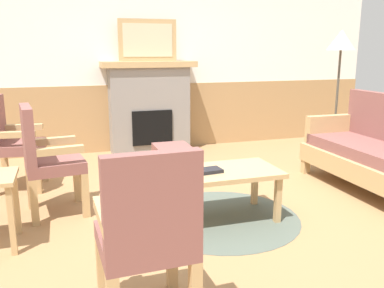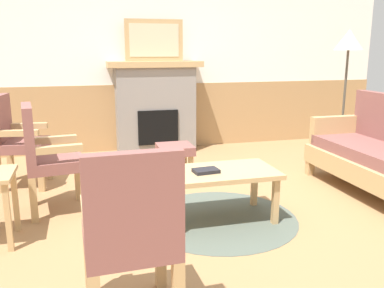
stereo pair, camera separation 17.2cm
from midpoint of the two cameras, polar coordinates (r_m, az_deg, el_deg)
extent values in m
plane|color=#997047|center=(3.80, 0.30, -9.25)|extent=(14.00, 14.00, 0.00)
cube|color=white|center=(6.05, -7.44, 12.06)|extent=(7.20, 0.12, 2.70)
cube|color=#A87F51|center=(6.06, -7.08, 3.75)|extent=(7.20, 0.02, 0.95)
cube|color=gray|center=(5.86, -6.79, 4.69)|extent=(1.10, 0.36, 1.20)
cube|color=black|center=(5.71, -6.36, 2.24)|extent=(0.56, 0.02, 0.48)
cube|color=tan|center=(5.80, -6.96, 10.95)|extent=(1.30, 0.44, 0.08)
cube|color=tan|center=(5.80, -7.05, 14.11)|extent=(0.80, 0.03, 0.56)
cube|color=beige|center=(5.78, -7.01, 14.11)|extent=(0.68, 0.01, 0.44)
cube|color=tan|center=(5.05, 14.52, -3.03)|extent=(0.08, 0.08, 0.16)
cube|color=tan|center=(5.39, 19.95, -2.41)|extent=(0.08, 0.08, 0.16)
cube|color=tan|center=(4.53, 23.49, -3.19)|extent=(0.70, 1.80, 0.20)
cube|color=brown|center=(4.50, 23.68, -1.23)|extent=(0.60, 1.70, 0.12)
cube|color=tan|center=(5.12, 17.60, 2.17)|extent=(0.60, 0.10, 0.30)
cube|color=tan|center=(3.26, -2.87, -9.36)|extent=(0.05, 0.05, 0.40)
cube|color=tan|center=(3.55, 10.46, -7.65)|extent=(0.05, 0.05, 0.40)
cube|color=tan|center=(3.66, -4.64, -6.83)|extent=(0.05, 0.05, 0.40)
cube|color=tan|center=(3.92, 7.45, -5.54)|extent=(0.05, 0.05, 0.40)
cube|color=tan|center=(3.51, 2.83, -3.93)|extent=(0.96, 0.56, 0.04)
cylinder|color=#4C564C|center=(3.65, 2.75, -10.20)|extent=(1.36, 1.36, 0.01)
cube|color=black|center=(3.43, 0.94, -3.72)|extent=(0.22, 0.16, 0.03)
cube|color=tan|center=(4.63, -5.16, -3.47)|extent=(0.05, 0.05, 0.26)
cube|color=tan|center=(4.70, -1.58, -3.17)|extent=(0.05, 0.05, 0.26)
cube|color=tan|center=(4.92, -5.92, -2.52)|extent=(0.05, 0.05, 0.26)
cube|color=tan|center=(4.98, -2.54, -2.25)|extent=(0.05, 0.05, 0.26)
cube|color=brown|center=(4.76, -3.83, -0.75)|extent=(0.40, 0.40, 0.10)
cube|color=tan|center=(4.14, -16.83, -5.01)|extent=(0.07, 0.07, 0.40)
cube|color=tan|center=(3.75, -15.87, -6.86)|extent=(0.07, 0.07, 0.40)
cube|color=tan|center=(4.11, -22.65, -5.60)|extent=(0.07, 0.07, 0.40)
cube|color=tan|center=(3.71, -22.32, -7.55)|extent=(0.07, 0.07, 0.40)
cube|color=brown|center=(3.85, -19.70, -2.69)|extent=(0.54, 0.54, 0.10)
cube|color=brown|center=(3.77, -23.05, 1.25)|extent=(0.14, 0.49, 0.48)
cube|color=tan|center=(4.01, -20.18, 0.38)|extent=(0.45, 0.13, 0.06)
cube|color=tan|center=(3.61, -19.58, -0.91)|extent=(0.45, 0.13, 0.06)
cube|color=tan|center=(4.88, -20.68, -2.56)|extent=(0.07, 0.07, 0.40)
cube|color=tan|center=(4.49, -21.67, -3.98)|extent=(0.07, 0.07, 0.40)
cube|color=tan|center=(4.98, -25.43, -2.69)|extent=(0.07, 0.07, 0.40)
cube|color=brown|center=(4.67, -23.93, -0.36)|extent=(0.54, 0.54, 0.10)
cube|color=tan|center=(4.84, -23.53, 2.15)|extent=(0.45, 0.13, 0.06)
cube|color=tan|center=(4.45, -24.76, 1.17)|extent=(0.45, 0.13, 0.06)
cube|color=tan|center=(2.55, -14.34, -16.61)|extent=(0.06, 0.06, 0.40)
cube|color=tan|center=(2.60, -4.77, -15.51)|extent=(0.06, 0.06, 0.40)
cube|color=brown|center=(2.27, -8.76, -13.09)|extent=(0.50, 0.50, 0.10)
cube|color=brown|center=(1.97, -7.94, -7.98)|extent=(0.48, 0.10, 0.48)
cube|color=tan|center=(2.18, -14.30, -9.62)|extent=(0.08, 0.44, 0.06)
cube|color=tan|center=(2.24, -3.71, -8.53)|extent=(0.08, 0.44, 0.06)
cube|color=tan|center=(3.58, -24.49, -7.48)|extent=(0.04, 0.04, 0.52)
cube|color=tan|center=(3.25, -25.19, -9.64)|extent=(0.04, 0.04, 0.52)
cylinder|color=#332D28|center=(5.79, 18.07, -1.88)|extent=(0.24, 0.24, 0.03)
cylinder|color=#4C473D|center=(5.66, 18.58, 5.13)|extent=(0.03, 0.03, 1.40)
cone|color=beige|center=(5.61, 19.20, 13.49)|extent=(0.36, 0.36, 0.25)
camera|label=1|loc=(0.09, -91.25, -0.29)|focal=38.42mm
camera|label=2|loc=(0.09, 88.75, 0.29)|focal=38.42mm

